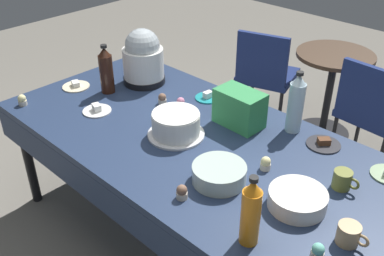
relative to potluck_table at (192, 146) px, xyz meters
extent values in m
plane|color=slate|center=(0.00, 0.00, -0.69)|extent=(9.00, 9.00, 0.00)
cube|color=navy|center=(0.00, 0.00, 0.04)|extent=(2.20, 1.10, 0.04)
cylinder|color=black|center=(-1.02, -0.47, -0.33)|extent=(0.06, 0.06, 0.71)
cylinder|color=black|center=(-1.02, 0.47, -0.33)|extent=(0.06, 0.06, 0.71)
cube|color=navy|center=(0.00, -0.55, -0.07)|extent=(2.20, 0.01, 0.18)
cube|color=navy|center=(0.00, 0.55, -0.07)|extent=(2.20, 0.01, 0.18)
cylinder|color=silver|center=(-0.07, -0.05, 0.07)|extent=(0.30, 0.30, 0.01)
cylinder|color=white|center=(-0.07, -0.05, 0.13)|extent=(0.25, 0.25, 0.11)
cylinder|color=white|center=(-0.07, -0.05, 0.19)|extent=(0.25, 0.25, 0.01)
cylinder|color=black|center=(-0.68, 0.26, 0.08)|extent=(0.27, 0.27, 0.04)
cylinder|color=white|center=(-0.68, 0.26, 0.20)|extent=(0.26, 0.26, 0.19)
sphere|color=#B2BCC1|center=(-0.68, 0.26, 0.31)|extent=(0.22, 0.22, 0.22)
cylinder|color=#B2C6BC|center=(0.35, -0.19, 0.10)|extent=(0.25, 0.25, 0.08)
cylinder|color=silver|center=(0.70, -0.09, 0.10)|extent=(0.25, 0.25, 0.07)
cylinder|color=beige|center=(-0.94, -0.09, 0.07)|extent=(0.17, 0.17, 0.01)
cube|color=white|center=(-0.94, -0.09, 0.09)|extent=(0.07, 0.06, 0.03)
cylinder|color=teal|center=(-0.23, 0.38, 0.07)|extent=(0.15, 0.15, 0.01)
cube|color=white|center=(-0.23, 0.38, 0.09)|extent=(0.04, 0.06, 0.04)
cylinder|color=#2D2D33|center=(0.55, 0.40, 0.07)|extent=(0.18, 0.18, 0.01)
cube|color=brown|center=(0.55, 0.40, 0.09)|extent=(0.07, 0.07, 0.03)
cylinder|color=white|center=(-0.58, -0.19, 0.07)|extent=(0.17, 0.17, 0.01)
cube|color=white|center=(-0.58, -0.19, 0.09)|extent=(0.07, 0.06, 0.04)
cylinder|color=beige|center=(0.31, -0.39, 0.08)|extent=(0.05, 0.05, 0.03)
sphere|color=brown|center=(0.31, -0.39, 0.11)|extent=(0.05, 0.05, 0.05)
cylinder|color=beige|center=(-0.38, 0.14, 0.08)|extent=(0.05, 0.05, 0.03)
sphere|color=brown|center=(-0.38, 0.14, 0.11)|extent=(0.05, 0.05, 0.05)
cylinder|color=beige|center=(0.91, -0.28, 0.08)|extent=(0.05, 0.05, 0.03)
sphere|color=#6BC6B2|center=(0.91, -0.28, 0.11)|extent=(0.05, 0.05, 0.05)
cylinder|color=beige|center=(-0.26, 0.18, 0.08)|extent=(0.05, 0.05, 0.03)
sphere|color=pink|center=(-0.26, 0.18, 0.11)|extent=(0.05, 0.05, 0.05)
cylinder|color=beige|center=(0.45, 0.03, 0.08)|extent=(0.05, 0.05, 0.03)
sphere|color=beige|center=(0.45, 0.03, 0.11)|extent=(0.05, 0.05, 0.05)
cylinder|color=beige|center=(-0.96, -0.45, 0.08)|extent=(0.05, 0.05, 0.03)
sphere|color=beige|center=(-0.96, -0.45, 0.11)|extent=(0.05, 0.05, 0.05)
cylinder|color=#33190F|center=(-0.74, 0.01, 0.18)|extent=(0.09, 0.09, 0.24)
cone|color=#33190F|center=(-0.74, 0.01, 0.33)|extent=(0.08, 0.08, 0.05)
cylinder|color=black|center=(-0.74, 0.01, 0.36)|extent=(0.04, 0.04, 0.02)
cylinder|color=silver|center=(0.35, 0.42, 0.20)|extent=(0.08, 0.08, 0.28)
cone|color=silver|center=(0.35, 0.42, 0.36)|extent=(0.08, 0.08, 0.05)
cylinder|color=black|center=(0.35, 0.42, 0.40)|extent=(0.04, 0.04, 0.02)
cylinder|color=orange|center=(0.67, -0.39, 0.18)|extent=(0.08, 0.08, 0.24)
cone|color=orange|center=(0.67, -0.39, 0.33)|extent=(0.07, 0.07, 0.05)
cylinder|color=black|center=(0.67, -0.39, 0.36)|extent=(0.03, 0.03, 0.02)
cylinder|color=olive|center=(0.77, 0.15, 0.10)|extent=(0.08, 0.08, 0.09)
torus|color=olive|center=(0.83, 0.15, 0.11)|extent=(0.06, 0.01, 0.06)
cylinder|color=tan|center=(0.95, -0.13, 0.10)|extent=(0.09, 0.09, 0.08)
torus|color=tan|center=(1.01, -0.13, 0.11)|extent=(0.05, 0.01, 0.05)
cube|color=#338C4C|center=(0.10, 0.27, 0.16)|extent=(0.26, 0.17, 0.20)
cube|color=pink|center=(-0.93, 0.43, 0.07)|extent=(0.16, 0.16, 0.02)
cube|color=navy|center=(-0.55, 1.50, -0.26)|extent=(0.55, 0.55, 0.05)
cube|color=navy|center=(-0.49, 1.31, -0.04)|extent=(0.41, 0.16, 0.40)
cylinder|color=black|center=(-0.42, 1.74, -0.49)|extent=(0.04, 0.04, 0.40)
cylinder|color=black|center=(-0.79, 1.63, -0.49)|extent=(0.04, 0.04, 0.40)
cylinder|color=black|center=(-0.31, 1.37, -0.49)|extent=(0.04, 0.04, 0.40)
cylinder|color=black|center=(-0.68, 1.26, -0.49)|extent=(0.04, 0.04, 0.40)
cube|color=navy|center=(0.40, 1.50, -0.26)|extent=(0.47, 0.47, 0.05)
cube|color=navy|center=(0.38, 1.30, -0.04)|extent=(0.42, 0.07, 0.40)
cylinder|color=black|center=(0.23, 1.71, -0.49)|extent=(0.03, 0.03, 0.40)
cylinder|color=black|center=(0.57, 1.30, -0.49)|extent=(0.03, 0.03, 0.40)
cylinder|color=black|center=(0.20, 1.33, -0.49)|extent=(0.03, 0.03, 0.40)
cylinder|color=#473323|center=(-0.05, 1.65, 0.02)|extent=(0.60, 0.60, 0.03)
cylinder|color=black|center=(-0.05, 1.65, -0.33)|extent=(0.06, 0.06, 0.67)
cylinder|color=black|center=(-0.05, 1.65, -0.68)|extent=(0.44, 0.44, 0.02)
camera|label=1|loc=(1.37, -1.43, 1.33)|focal=41.61mm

